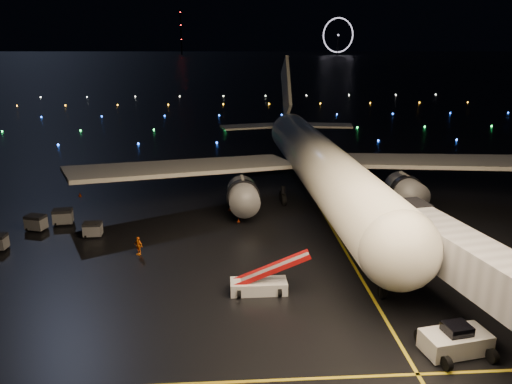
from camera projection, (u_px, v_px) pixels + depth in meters
ground at (222, 72)px, 325.35m from camera, size 2000.00×2000.00×0.00m
lane_centre at (331, 227)px, 53.86m from camera, size 0.25×80.00×0.02m
airliner at (316, 133)px, 61.16m from camera, size 61.52×58.63×16.92m
pushback_tug at (456, 338)px, 31.86m from camera, size 4.53×2.91×2.00m
belt_loader at (259, 274)px, 39.37m from camera, size 6.59×1.81×3.19m
crew_c at (138, 246)px, 46.58m from camera, size 1.10×1.00×1.80m
safety_cone_0 at (247, 213)px, 57.49m from camera, size 0.52×0.52×0.46m
safety_cone_1 at (230, 208)px, 59.02m from camera, size 0.51×0.51×0.52m
safety_cone_2 at (239, 220)px, 55.29m from camera, size 0.50×0.50×0.45m
safety_cone_3 at (80, 194)px, 64.37m from camera, size 0.47×0.47×0.52m
ferris_wheel at (338, 37)px, 729.47m from camera, size 49.33×16.80×52.00m
radio_mast at (181, 32)px, 732.66m from camera, size 1.80×1.80×64.00m
taxiway_lights at (221, 112)px, 139.99m from camera, size 164.00×92.00×0.36m
baggage_cart_0 at (93, 230)px, 50.94m from camera, size 1.83×1.30×1.53m
baggage_cart_1 at (63, 217)px, 54.37m from camera, size 2.18×1.66×1.71m
baggage_cart_2 at (36, 223)px, 52.65m from camera, size 2.28×1.89×1.66m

